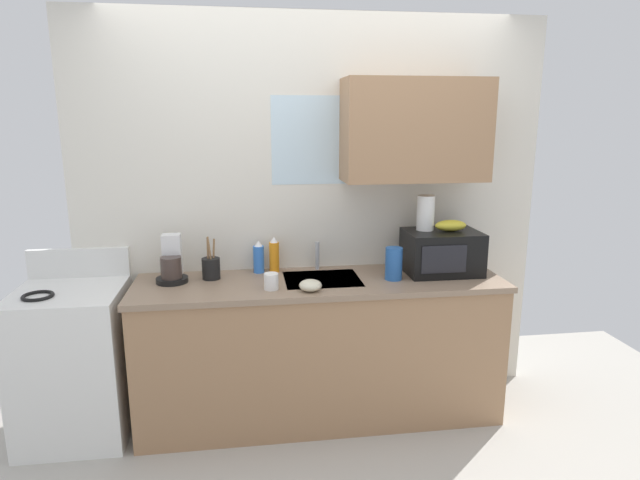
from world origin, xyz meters
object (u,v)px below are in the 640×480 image
object	(u,v)px
coffee_maker	(172,264)
small_bowl	(310,285)
stove_range	(75,362)
mug_white	(271,281)
utensil_crock	(211,268)
banana_bunch	(451,225)
dish_soap_bottle_blue	(259,258)
dish_soap_bottle_orange	(274,256)
cereal_canister	(394,264)
paper_towel_roll	(426,213)
microwave	(442,252)

from	to	relation	value
coffee_maker	small_bowl	world-z (taller)	coffee_maker
stove_range	coffee_maker	world-z (taller)	coffee_maker
mug_white	utensil_crock	xyz separation A→B (m)	(-0.35, 0.26, 0.02)
banana_bunch	dish_soap_bottle_blue	distance (m)	1.23
banana_bunch	dish_soap_bottle_orange	size ratio (longest dim) A/B	0.87
mug_white	dish_soap_bottle_orange	bearing A→B (deg)	83.60
banana_bunch	mug_white	distance (m)	1.18
utensil_crock	dish_soap_bottle_blue	bearing A→B (deg)	18.80
small_bowl	utensil_crock	bearing A→B (deg)	150.80
banana_bunch	dish_soap_bottle_orange	bearing A→B (deg)	171.39
mug_white	dish_soap_bottle_blue	bearing A→B (deg)	99.22
stove_range	mug_white	xyz separation A→B (m)	(1.16, -0.14, 0.49)
stove_range	cereal_canister	xyz separation A→B (m)	(1.91, -0.05, 0.54)
banana_bunch	mug_white	size ratio (longest dim) A/B	2.11
mug_white	small_bowl	world-z (taller)	mug_white
mug_white	utensil_crock	size ratio (longest dim) A/B	0.35
banana_bunch	dish_soap_bottle_blue	size ratio (longest dim) A/B	0.97
paper_towel_roll	coffee_maker	distance (m)	1.60
microwave	dish_soap_bottle_blue	distance (m)	1.16
dish_soap_bottle_orange	dish_soap_bottle_blue	bearing A→B (deg)	178.15
paper_towel_roll	mug_white	size ratio (longest dim) A/B	2.32
banana_bunch	dish_soap_bottle_blue	world-z (taller)	banana_bunch
coffee_maker	mug_white	distance (m)	0.64
microwave	dish_soap_bottle_orange	bearing A→B (deg)	170.90
dish_soap_bottle_blue	cereal_canister	xyz separation A→B (m)	(0.81, -0.27, 0.00)
paper_towel_roll	cereal_canister	size ratio (longest dim) A/B	1.11
mug_white	paper_towel_roll	bearing A→B (deg)	13.62
stove_range	cereal_canister	world-z (taller)	cereal_canister
dish_soap_bottle_blue	cereal_canister	world-z (taller)	dish_soap_bottle_blue
stove_range	dish_soap_bottle_orange	world-z (taller)	dish_soap_bottle_orange
stove_range	paper_towel_roll	bearing A→B (deg)	2.57
paper_towel_roll	utensil_crock	xyz separation A→B (m)	(-1.34, 0.02, -0.31)
coffee_maker	dish_soap_bottle_orange	bearing A→B (deg)	9.87
paper_towel_roll	utensil_crock	size ratio (longest dim) A/B	0.81
mug_white	microwave	bearing A→B (deg)	9.81
banana_bunch	paper_towel_roll	distance (m)	0.18
dish_soap_bottle_blue	small_bowl	xyz separation A→B (m)	(0.28, -0.42, -0.06)
paper_towel_roll	mug_white	world-z (taller)	paper_towel_roll
coffee_maker	dish_soap_bottle_orange	size ratio (longest dim) A/B	1.22
microwave	coffee_maker	bearing A→B (deg)	177.95
microwave	utensil_crock	distance (m)	1.45
dish_soap_bottle_orange	cereal_canister	bearing A→B (deg)	-20.58
microwave	paper_towel_roll	xyz separation A→B (m)	(-0.10, 0.05, 0.24)
stove_range	banana_bunch	xyz separation A→B (m)	(2.30, 0.05, 0.75)
stove_range	small_bowl	size ratio (longest dim) A/B	8.31
banana_bunch	coffee_maker	xyz separation A→B (m)	(-1.72, 0.06, -0.20)
mug_white	utensil_crock	world-z (taller)	utensil_crock
utensil_crock	small_bowl	bearing A→B (deg)	-29.20
stove_range	mug_white	size ratio (longest dim) A/B	11.37
paper_towel_roll	mug_white	xyz separation A→B (m)	(-0.99, -0.24, -0.33)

